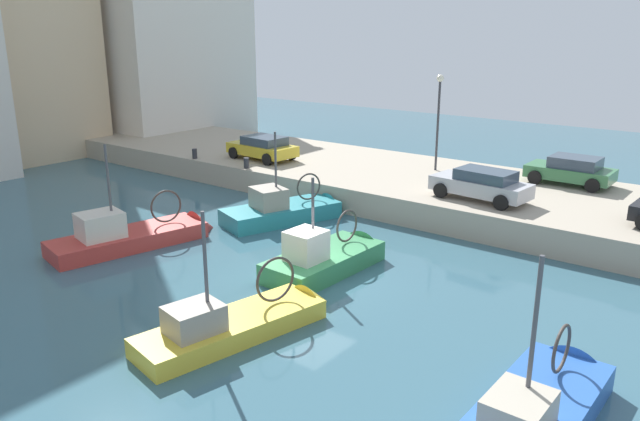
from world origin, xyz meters
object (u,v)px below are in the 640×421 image
Objects in this scene: fishing_boat_blue at (540,416)px; parked_car_green at (571,170)px; fishing_boat_yellow at (243,329)px; mooring_bollard_mid at (246,163)px; mooring_bollard_north at (195,154)px; quay_streetlamp at (439,106)px; fishing_boat_red at (138,241)px; fishing_boat_teal at (288,217)px; parked_car_silver at (481,184)px; fishing_boat_green at (330,265)px; parked_car_yellow at (263,147)px.

parked_car_green is at bearing 14.83° from fishing_boat_blue.
mooring_bollard_mid is (11.50, 10.93, 1.36)m from fishing_boat_yellow.
mooring_bollard_north is at bearing 52.40° from fishing_boat_yellow.
quay_streetlamp is at bearing 99.87° from parked_car_green.
fishing_boat_teal is at bearing -22.87° from fishing_boat_red.
quay_streetlamp reaches higher than fishing_boat_red.
mooring_bollard_mid is at bearing 125.19° from quay_streetlamp.
fishing_boat_blue is 13.96m from parked_car_silver.
fishing_boat_green is 5.48m from fishing_boat_yellow.
parked_car_yellow is 7.43× the size of mooring_bollard_north.
parked_car_silver is at bearing -92.29° from parked_car_yellow.
fishing_boat_red is at bearing 136.82° from parked_car_silver.
fishing_boat_green is at bearing 163.95° from parked_car_silver.
parked_car_silver is 7.81× the size of mooring_bollard_mid.
parked_car_green is (17.19, 4.55, 1.79)m from fishing_boat_blue.
parked_car_yellow reaches higher than mooring_bollard_north.
parked_car_green is (12.86, -4.44, 1.76)m from fishing_boat_green.
fishing_boat_red is 1.84× the size of parked_car_green.
quay_streetlamp is (-1.12, 6.42, 2.57)m from parked_car_green.
fishing_boat_blue is 1.40× the size of parked_car_silver.
fishing_boat_green reaches higher than parked_car_silver.
mooring_bollard_mid is at bearing 15.58° from fishing_boat_red.
parked_car_green is 7.00m from quay_streetlamp.
quay_streetlamp is (16.08, 10.97, 4.36)m from fishing_boat_blue.
parked_car_green is at bearing -37.67° from fishing_boat_red.
fishing_boat_yellow is at bearing -136.45° from mooring_bollard_mid.
fishing_boat_yellow reaches higher than parked_car_green.
quay_streetlamp reaches higher than parked_car_silver.
fishing_boat_green is at bearing -70.51° from fishing_boat_red.
fishing_boat_red reaches higher than fishing_boat_green.
parked_car_silver reaches higher than mooring_bollard_mid.
fishing_boat_teal is 1.54× the size of parked_car_yellow.
fishing_boat_yellow is at bearing -107.85° from fishing_boat_red.
mooring_bollard_mid is (-2.18, -0.84, -0.41)m from parked_car_yellow.
mooring_bollard_mid is 1.00× the size of mooring_bollard_north.
parked_car_yellow reaches higher than mooring_bollard_mid.
fishing_boat_blue reaches higher than fishing_boat_red.
mooring_bollard_north is (-6.77, 18.43, -0.41)m from parked_car_green.
parked_car_silver is at bearing -59.39° from fishing_boat_teal.
fishing_boat_blue reaches higher than fishing_boat_green.
quay_streetlamp reaches higher than parked_car_green.
mooring_bollard_north is 13.60m from quay_streetlamp.
mooring_bollard_mid is (-6.77, 14.43, -0.41)m from parked_car_green.
fishing_boat_green is at bearing 9.84° from fishing_boat_yellow.
mooring_bollard_north is (2.59, 9.05, 1.35)m from fishing_boat_teal.
fishing_boat_yellow is 18.13m from parked_car_yellow.
fishing_boat_teal reaches higher than parked_car_silver.
parked_car_green is 0.89× the size of parked_car_silver.
fishing_boat_blue is 0.96× the size of fishing_boat_teal.
fishing_boat_blue is 15.99m from fishing_boat_teal.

